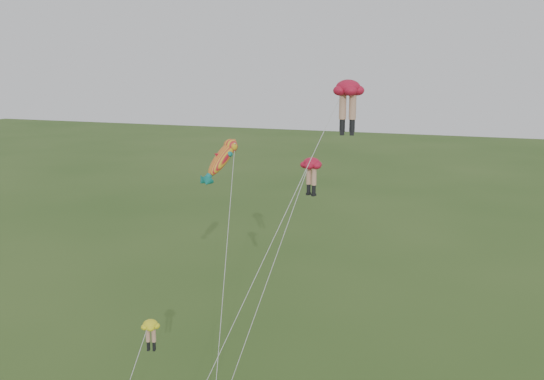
% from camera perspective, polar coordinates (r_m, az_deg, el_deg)
% --- Properties ---
extents(legs_kite_red_high, '(7.77, 10.68, 19.18)m').
position_cam_1_polar(legs_kite_red_high, '(31.45, 6.98, 8.77)').
color(legs_kite_red_high, '#B5122E').
rests_on(legs_kite_red_high, ground).
extents(legs_kite_red_mid, '(3.95, 10.60, 14.97)m').
position_cam_1_polar(legs_kite_red_mid, '(32.91, 3.49, 1.61)').
color(legs_kite_red_mid, '#B5122E').
rests_on(legs_kite_red_mid, ground).
extents(legs_kite_yellow, '(1.24, 6.13, 7.38)m').
position_cam_1_polar(legs_kite_yellow, '(31.77, -11.60, -13.13)').
color(legs_kite_yellow, yellow).
rests_on(legs_kite_yellow, ground).
extents(fish_kite, '(4.64, 11.79, 15.82)m').
position_cam_1_polar(fish_kite, '(35.92, -4.70, 2.91)').
color(fish_kite, yellow).
rests_on(fish_kite, ground).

